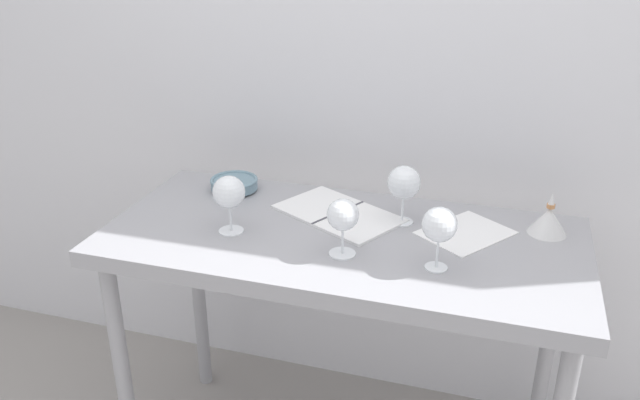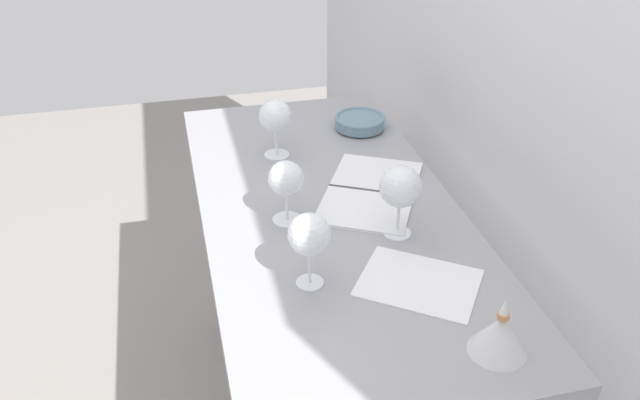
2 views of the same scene
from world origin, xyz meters
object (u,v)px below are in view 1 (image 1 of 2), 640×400
Objects in this scene: wine_glass_near_left at (229,193)px; wine_glass_near_right at (439,226)px; wine_glass_far_right at (404,184)px; tasting_bowl at (234,184)px; tasting_sheet_upper at (465,233)px; open_notebook at (338,214)px; decanter_funnel at (549,220)px; wine_glass_near_center at (343,217)px.

wine_glass_near_right is (0.61, -0.04, 0.00)m from wine_glass_near_left.
tasting_bowl is (-0.59, 0.08, -0.10)m from wine_glass_far_right.
wine_glass_near_left is 0.70× the size of tasting_sheet_upper.
open_notebook is at bearing -146.43° from tasting_sheet_upper.
open_notebook is at bearing -12.31° from tasting_bowl.
decanter_funnel is (0.89, 0.26, -0.08)m from wine_glass_near_left.
wine_glass_near_right is 0.97× the size of wine_glass_far_right.
wine_glass_near_center is 0.62m from decanter_funnel.
wine_glass_near_left is at bearing -163.70° from decanter_funnel.
wine_glass_near_center is 0.66× the size of tasting_sheet_upper.
wine_glass_near_center is 0.28m from open_notebook.
wine_glass_near_left reaches higher than open_notebook.
decanter_funnel reaches higher than open_notebook.
wine_glass_near_center is (0.35, -0.04, -0.01)m from wine_glass_near_left.
wine_glass_far_right is 0.23m from open_notebook.
wine_glass_near_right is 0.43m from open_notebook.
wine_glass_near_left reaches higher than tasting_sheet_upper.
tasting_sheet_upper is (0.39, -0.01, -0.00)m from open_notebook.
wine_glass_near_center reaches higher than decanter_funnel.
open_notebook is 2.75× the size of tasting_bowl.
open_notebook is at bearing 143.92° from wine_glass_near_right.
wine_glass_near_center is 0.40m from tasting_sheet_upper.
wine_glass_near_left is 1.09× the size of tasting_bowl.
open_notebook is at bearing -174.81° from decanter_funnel.
tasting_sheet_upper is 0.24m from decanter_funnel.
wine_glass_near_left is 0.36m from open_notebook.
tasting_sheet_upper is at bearing -5.30° from wine_glass_far_right.
open_notebook is 1.76× the size of tasting_sheet_upper.
wine_glass_near_center is 0.37× the size of open_notebook.
wine_glass_far_right reaches higher than wine_glass_near_left.
wine_glass_near_center is at bearing 179.67° from wine_glass_near_right.
tasting_sheet_upper is (0.19, -0.02, -0.13)m from wine_glass_far_right.
wine_glass_near_left is at bearing -156.18° from wine_glass_far_right.
tasting_sheet_upper is at bearing 36.16° from wine_glass_near_center.
wine_glass_near_center is at bearing -35.04° from tasting_bowl.
wine_glass_near_center reaches higher than open_notebook.
decanter_funnel is (0.42, 0.05, -0.09)m from wine_glass_far_right.
tasting_bowl is at bearing 144.96° from wine_glass_near_center.
tasting_bowl is at bearing 172.12° from wine_glass_far_right.
wine_glass_near_left is 0.52m from wine_glass_far_right.
open_notebook is at bearing -178.97° from wine_glass_far_right.
tasting_bowl reaches higher than tasting_sheet_upper.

